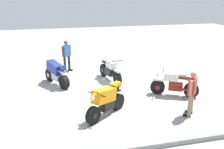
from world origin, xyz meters
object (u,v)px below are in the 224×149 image
Objects in this scene: motorcycle_orange_sportbike at (106,100)px; motorcycle_cream_vintage at (175,84)px; person_in_red_shirt at (192,91)px; motorcycle_blue_sportbike at (56,72)px; motorcycle_silver_cruiser at (110,70)px; person_in_blue_shirt at (67,54)px.

motorcycle_orange_sportbike is 3.33m from motorcycle_cream_vintage.
motorcycle_orange_sportbike is 1.02× the size of person_in_red_shirt.
person_in_red_shirt reaches higher than motorcycle_blue_sportbike.
person_in_blue_shirt is at bearing -150.15° from motorcycle_silver_cruiser.
motorcycle_silver_cruiser is 4.60m from person_in_red_shirt.
person_in_red_shirt is at bearing 109.20° from motorcycle_cream_vintage.
motorcycle_orange_sportbike reaches higher than motorcycle_cream_vintage.
person_in_blue_shirt reaches higher than person_in_red_shirt.
person_in_blue_shirt is (-0.63, -1.94, 0.36)m from motorcycle_blue_sportbike.
motorcycle_blue_sportbike is 2.07m from person_in_blue_shirt.
motorcycle_cream_vintage is 3.26m from motorcycle_silver_cruiser.
motorcycle_blue_sportbike is at bearing -2.43° from person_in_red_shirt.
person_in_blue_shirt is (0.90, -5.54, 0.36)m from motorcycle_orange_sportbike.
motorcycle_orange_sportbike is 2.92m from person_in_red_shirt.
motorcycle_blue_sportbike is 6.09m from person_in_red_shirt.
person_in_blue_shirt is at bearing -17.15° from person_in_red_shirt.
motorcycle_blue_sportbike is 1.02× the size of motorcycle_cream_vintage.
person_in_red_shirt is at bearing 127.61° from motorcycle_orange_sportbike.
motorcycle_silver_cruiser is (-2.53, 0.03, -0.07)m from motorcycle_blue_sportbike.
motorcycle_blue_sportbike is 1.15× the size of person_in_red_shirt.
motorcycle_blue_sportbike is 3.91m from motorcycle_orange_sportbike.
motorcycle_silver_cruiser is (2.14, -2.46, 0.03)m from motorcycle_cream_vintage.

